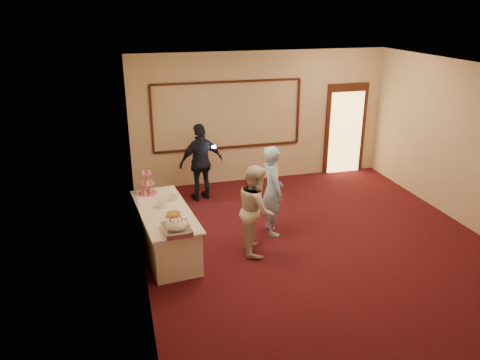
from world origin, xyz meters
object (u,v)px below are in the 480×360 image
object	(u,v)px
guest	(201,162)
plate_stack_a	(162,203)
plate_stack_b	(174,196)
man	(272,191)
woman	(256,209)
cupcake_stand	(147,184)
buffet_table	(166,231)
pavlova_tray	(177,226)
tart	(173,215)

from	to	relation	value
guest	plate_stack_a	bearing A→B (deg)	48.31
plate_stack_b	man	bearing A→B (deg)	-6.21
man	woman	world-z (taller)	man
cupcake_stand	plate_stack_b	distance (m)	0.60
buffet_table	woman	size ratio (longest dim) A/B	1.41
pavlova_tray	plate_stack_b	xyz separation A→B (m)	(0.12, 1.22, -0.02)
plate_stack_b	man	world-z (taller)	man
buffet_table	plate_stack_b	size ratio (longest dim) A/B	12.64
guest	buffet_table	bearing A→B (deg)	50.26
plate_stack_b	woman	xyz separation A→B (m)	(1.26, -0.74, -0.08)
plate_stack_a	guest	distance (m)	2.24
cupcake_stand	buffet_table	bearing A→B (deg)	-75.57
woman	plate_stack_b	bearing A→B (deg)	68.68
buffet_table	tart	world-z (taller)	tart
cupcake_stand	plate_stack_b	size ratio (longest dim) A/B	2.84
pavlova_tray	man	xyz separation A→B (m)	(1.85, 1.03, -0.03)
woman	guest	size ratio (longest dim) A/B	0.92
plate_stack_b	guest	world-z (taller)	guest
buffet_table	pavlova_tray	xyz separation A→B (m)	(0.09, -0.84, 0.47)
cupcake_stand	guest	xyz separation A→B (m)	(1.22, 1.29, -0.11)
buffet_table	man	size ratio (longest dim) A/B	1.30
plate_stack_b	plate_stack_a	bearing A→B (deg)	-131.68
buffet_table	pavlova_tray	world-z (taller)	pavlova_tray
pavlova_tray	tart	distance (m)	0.56
plate_stack_b	tart	world-z (taller)	plate_stack_b
plate_stack_a	guest	size ratio (longest dim) A/B	0.10
buffet_table	tart	bearing A→B (deg)	-67.87
guest	plate_stack_b	bearing A→B (deg)	50.92
buffet_table	guest	size ratio (longest dim) A/B	1.30
plate_stack_a	cupcake_stand	bearing A→B (deg)	104.88
cupcake_stand	man	world-z (taller)	man
buffet_table	plate_stack_b	world-z (taller)	plate_stack_b
cupcake_stand	woman	world-z (taller)	woman
cupcake_stand	guest	size ratio (longest dim) A/B	0.29
pavlova_tray	plate_stack_b	distance (m)	1.23
pavlova_tray	guest	bearing A→B (deg)	72.71
buffet_table	cupcake_stand	bearing A→B (deg)	104.43
plate_stack_a	man	xyz separation A→B (m)	(1.97, 0.08, -0.01)
man	guest	world-z (taller)	man
buffet_table	pavlova_tray	size ratio (longest dim) A/B	3.77
plate_stack_a	guest	world-z (taller)	guest
pavlova_tray	guest	world-z (taller)	guest
cupcake_stand	tart	distance (m)	1.14
plate_stack_a	tart	size ratio (longest dim) A/B	0.63
pavlova_tray	plate_stack_b	bearing A→B (deg)	84.55
buffet_table	plate_stack_a	size ratio (longest dim) A/B	12.84
plate_stack_b	buffet_table	bearing A→B (deg)	-118.45
pavlova_tray	cupcake_stand	distance (m)	1.68
cupcake_stand	tart	size ratio (longest dim) A/B	1.83
cupcake_stand	plate_stack_a	bearing A→B (deg)	-75.12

